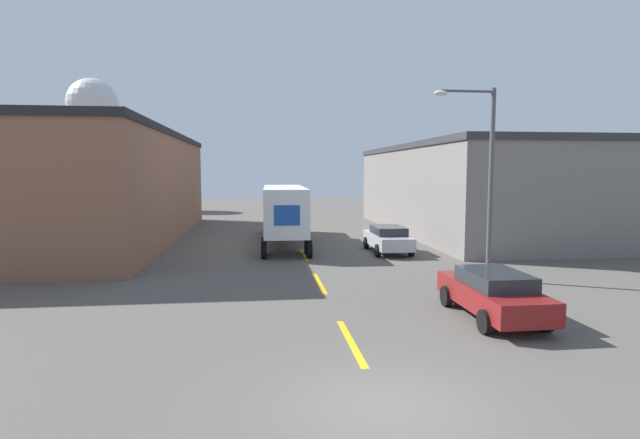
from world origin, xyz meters
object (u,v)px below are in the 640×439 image
(parked_car_right_near, at_px, (493,293))
(street_lamp, at_px, (484,170))
(water_tower, at_px, (92,105))
(parked_car_right_far, at_px, (388,238))
(semi_truck, at_px, (283,209))

(parked_car_right_near, height_order, street_lamp, street_lamp)
(water_tower, bearing_deg, parked_car_right_far, -53.33)
(parked_car_right_far, xyz_separation_m, water_tower, (-27.13, 36.44, 11.81))
(parked_car_right_far, xyz_separation_m, street_lamp, (2.07, -7.63, 3.86))
(semi_truck, bearing_deg, parked_car_right_far, -36.34)
(water_tower, bearing_deg, street_lamp, -56.47)
(semi_truck, xyz_separation_m, parked_car_right_far, (5.74, -4.39, -1.41))
(water_tower, height_order, street_lamp, water_tower)
(parked_car_right_near, bearing_deg, parked_car_right_far, 90.00)
(parked_car_right_far, relative_size, water_tower, 0.30)
(semi_truck, xyz_separation_m, street_lamp, (7.81, -12.02, 2.45))
(parked_car_right_near, relative_size, water_tower, 0.30)
(parked_car_right_far, distance_m, street_lamp, 8.80)
(street_lamp, bearing_deg, parked_car_right_near, -111.31)
(parked_car_right_far, bearing_deg, street_lamp, -74.81)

